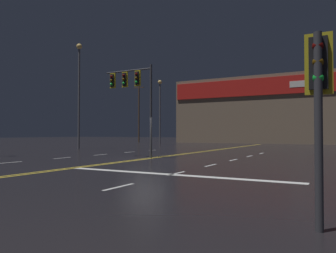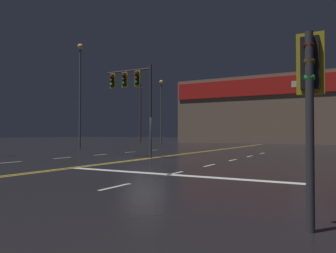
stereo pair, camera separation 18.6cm
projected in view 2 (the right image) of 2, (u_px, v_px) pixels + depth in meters
The scene contains 8 objects.
ground_plane at pixel (144, 159), 19.56m from camera, with size 200.00×200.00×0.00m, color black.
road_markings at pixel (147, 161), 18.17m from camera, with size 14.56×60.00×0.01m.
traffic_signal_median at pixel (131, 86), 20.89m from camera, with size 3.52×0.36×5.80m.
traffic_signal_corner_southeast at pixel (310, 85), 5.18m from camera, with size 0.42×0.36×3.14m.
streetlight_near_right at pixel (80, 83), 33.01m from camera, with size 0.56×0.56×10.61m.
streetlight_far_right at pixel (161, 103), 45.46m from camera, with size 0.56×0.56×8.97m.
building_backdrop at pixel (273, 111), 53.02m from camera, with size 29.66×10.23×10.39m.
utility_pole_row at pixel (271, 104), 47.75m from camera, with size 45.40×0.26×11.83m.
Camera 2 is at (10.75, -16.45, 1.52)m, focal length 35.00 mm.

